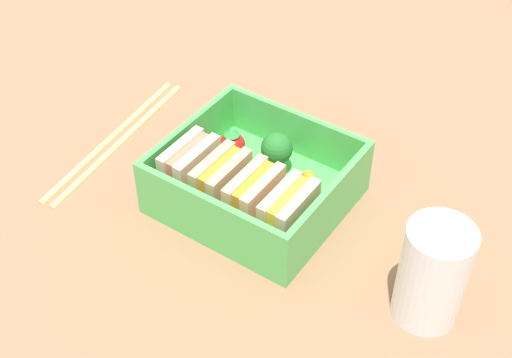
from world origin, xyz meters
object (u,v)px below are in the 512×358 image
Objects in this scene: sandwich_center_right at (190,167)px; sandwich_center_left at (254,198)px; sandwich_left at (289,214)px; chopstick_pair at (115,138)px; sandwich_center at (221,182)px; drinking_glass at (433,274)px; broccoli_floret at (276,149)px; carrot_stick_far_left at (313,189)px; strawberry_far_left at (232,144)px.

sandwich_center_left is at bearing 180.00° from sandwich_center_right.
chopstick_pair is (22.33, -2.02, -3.25)cm from sandwich_left.
sandwich_center is 0.64× the size of drinking_glass.
sandwich_left is 22.65cm from chopstick_pair.
carrot_stick_far_left is at bearing 171.29° from broccoli_floret.
broccoli_floret is (-1.68, -6.35, 0.26)cm from sandwich_center.
sandwich_center_left is at bearing 64.00° from carrot_stick_far_left.
sandwich_center_right is at bearing 0.00° from sandwich_center_left.
broccoli_floret is at bearing -19.04° from drinking_glass.
sandwich_center_right is 8.24cm from broccoli_floret.
sandwich_center_left is 6.54cm from carrot_stick_far_left.
carrot_stick_far_left is at bearing -22.25° from drinking_glass.
carrot_stick_far_left is at bearing -116.00° from sandwich_center_left.
sandwich_center_left is 19.15cm from chopstick_pair.
sandwich_left is 1.35× the size of broccoli_floret.
chopstick_pair is at bearing -9.84° from sandwich_center_right.
sandwich_left reaches higher than broccoli_floret.
drinking_glass is (-16.64, 0.05, 0.96)cm from sandwich_center_left.
strawberry_far_left is (9.32, -0.16, 0.89)cm from carrot_stick_far_left.
broccoli_floret is at bearing -8.71° from carrot_stick_far_left.
sandwich_center_right is (10.69, 0.00, 0.00)cm from sandwich_left.
drinking_glass is (-18.52, 6.39, 0.70)cm from broccoli_floret.
strawberry_far_left is 0.15× the size of chopstick_pair.
broccoli_floret reaches higher than chopstick_pair.
sandwich_center and sandwich_center_right have the same top height.
sandwich_left is 1.00× the size of sandwich_center_left.
sandwich_center is 1.80× the size of strawberry_far_left.
sandwich_center_left is 1.00× the size of sandwich_center_right.
carrot_stick_far_left is at bearing 179.00° from strawberry_far_left.
sandwich_left is 0.64× the size of drinking_glass.
sandwich_left is at bearing -0.20° from drinking_glass.
sandwich_center_right is 1.35× the size of broccoli_floret.
drinking_glass is at bearing 157.75° from carrot_stick_far_left.
carrot_stick_far_left is (-9.87, -5.64, -1.86)cm from sandwich_center_right.
sandwich_center_right is at bearing 29.72° from carrot_stick_far_left.
sandwich_center_right is 11.52cm from carrot_stick_far_left.
chopstick_pair is (18.77, -2.02, -3.25)cm from sandwich_center_left.
sandwich_left and sandwich_center_left have the same top height.
sandwich_center is (3.56, 0.00, 0.00)cm from sandwich_center_left.
sandwich_center is 1.40× the size of carrot_stick_far_left.
broccoli_floret is at bearing -129.57° from sandwich_center_right.
sandwich_left is 3.56cm from sandwich_center_left.
drinking_glass reaches higher than chopstick_pair.
carrot_stick_far_left is (0.81, -5.64, -1.86)cm from sandwich_left.
sandwich_center is 8.66cm from carrot_stick_far_left.
sandwich_left and sandwich_center have the same top height.
sandwich_center_left is at bearing 0.00° from sandwich_left.
sandwich_left is 10.69cm from sandwich_center_right.
sandwich_center_left is 1.00× the size of sandwich_center.
sandwich_center_right is 1.80× the size of strawberry_far_left.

